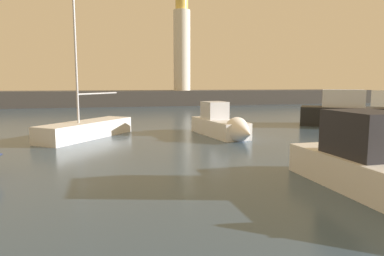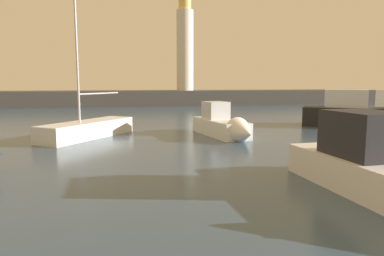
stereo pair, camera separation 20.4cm
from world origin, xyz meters
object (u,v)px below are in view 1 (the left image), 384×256
at_px(motorboat_4, 367,114).
at_px(sailboat_moored, 87,128).
at_px(lighthouse, 182,45).
at_px(motorboat_2, 224,126).

relative_size(motorboat_4, sailboat_moored, 0.89).
bearing_deg(sailboat_moored, motorboat_4, 1.89).
bearing_deg(lighthouse, motorboat_2, -96.86).
height_order(lighthouse, motorboat_4, lighthouse).
bearing_deg(motorboat_4, sailboat_moored, -178.11).
bearing_deg(sailboat_moored, motorboat_2, -11.29).
distance_m(motorboat_2, motorboat_4, 11.55).
distance_m(motorboat_2, sailboat_moored, 7.87).
height_order(lighthouse, sailboat_moored, lighthouse).
bearing_deg(motorboat_4, lighthouse, 105.28).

